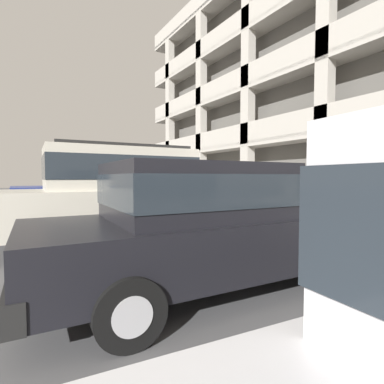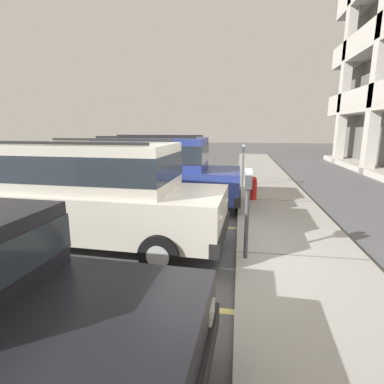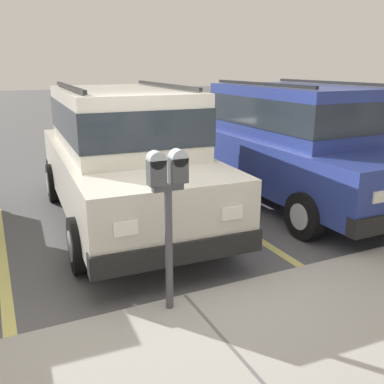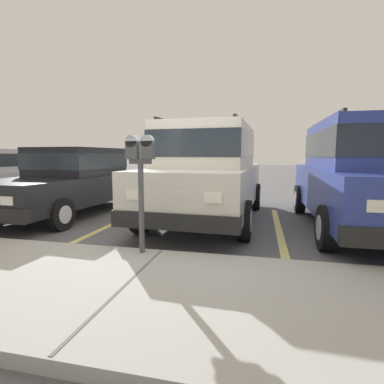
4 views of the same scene
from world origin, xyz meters
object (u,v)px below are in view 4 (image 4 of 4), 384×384
(silver_suv, at_px, (209,169))
(dark_hatchback, at_px, (74,179))
(red_sedan, at_px, (364,171))
(parking_meter_near, at_px, (140,166))

(silver_suv, xyz_separation_m, dark_hatchback, (3.21, 0.07, -0.27))
(red_sedan, height_order, parking_meter_near, red_sedan)
(parking_meter_near, bearing_deg, silver_suv, -98.24)
(red_sedan, xyz_separation_m, dark_hatchback, (6.11, -0.20, -0.27))
(silver_suv, xyz_separation_m, red_sedan, (-2.90, 0.27, 0.00))
(silver_suv, bearing_deg, parking_meter_near, 84.27)
(silver_suv, bearing_deg, dark_hatchback, 3.81)
(red_sedan, bearing_deg, dark_hatchback, -2.09)
(red_sedan, relative_size, parking_meter_near, 3.20)
(silver_suv, height_order, parking_meter_near, silver_suv)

